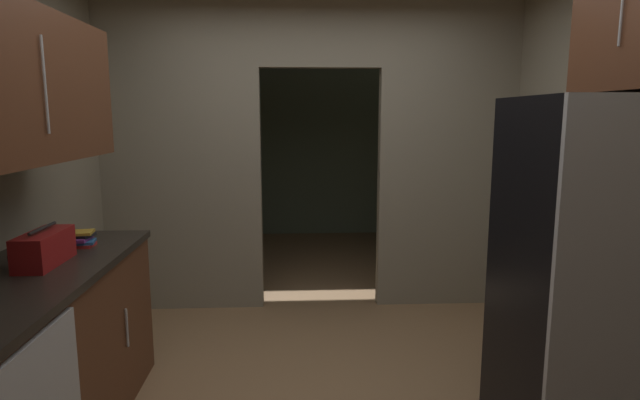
# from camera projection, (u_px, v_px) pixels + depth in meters

# --- Properties ---
(kitchen_partition) EXTENTS (3.48, 0.12, 2.79)m
(kitchen_partition) POSITION_uv_depth(u_px,v_px,m) (309.00, 133.00, 4.32)
(kitchen_partition) COLOR gray
(kitchen_partition) RESTS_ON ground
(adjoining_room_shell) EXTENTS (3.48, 2.87, 2.79)m
(adjoining_room_shell) POSITION_uv_depth(u_px,v_px,m) (306.00, 136.00, 6.25)
(adjoining_room_shell) COLOR slate
(adjoining_room_shell) RESTS_ON ground
(refrigerator) EXTENTS (0.84, 0.75, 1.73)m
(refrigerator) POSITION_uv_depth(u_px,v_px,m) (600.00, 278.00, 2.49)
(refrigerator) COLOR black
(refrigerator) RESTS_ON ground
(lower_cabinet_run) EXTENTS (0.67, 1.88, 0.92)m
(lower_cabinet_run) POSITION_uv_depth(u_px,v_px,m) (29.00, 369.00, 2.43)
(lower_cabinet_run) COLOR brown
(lower_cabinet_run) RESTS_ON ground
(upper_cabinet_counterside) EXTENTS (0.36, 1.69, 0.70)m
(upper_cabinet_counterside) POSITION_uv_depth(u_px,v_px,m) (2.00, 85.00, 2.22)
(upper_cabinet_counterside) COLOR brown
(boombox) EXTENTS (0.16, 0.37, 0.19)m
(boombox) POSITION_uv_depth(u_px,v_px,m) (44.00, 248.00, 2.52)
(boombox) COLOR maroon
(boombox) RESTS_ON lower_cabinet_run
(book_stack) EXTENTS (0.15, 0.15, 0.09)m
(book_stack) POSITION_uv_depth(u_px,v_px,m) (82.00, 239.00, 2.88)
(book_stack) COLOR red
(book_stack) RESTS_ON lower_cabinet_run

